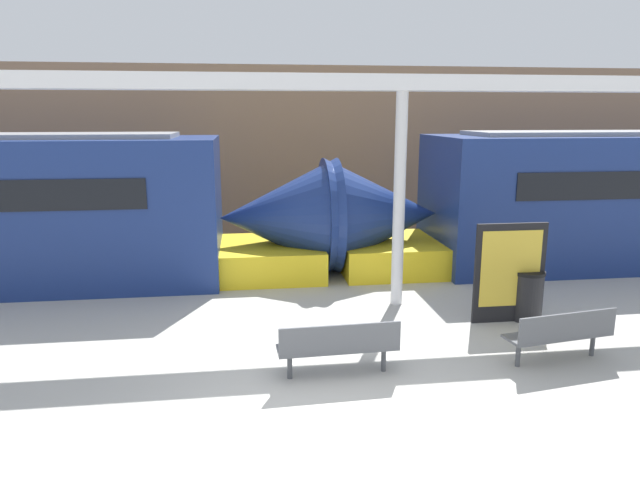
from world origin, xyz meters
name	(u,v)px	position (x,y,z in m)	size (l,w,h in m)	color
ground_plane	(325,415)	(0.00, 0.00, 0.00)	(60.00, 60.00, 0.00)	#B2AFA8
station_wall	(273,151)	(0.00, 11.07, 2.50)	(56.00, 0.20, 5.00)	#937051
bench_near	(339,345)	(0.34, 1.00, 0.48)	(1.70, 0.51, 0.82)	#4C4F54
bench_far	(562,332)	(3.64, 1.02, 0.48)	(1.69, 0.69, 0.82)	#4C4F54
trash_bin	(528,295)	(4.03, 2.81, 0.45)	(0.55, 0.55, 0.90)	black
poster_board	(509,273)	(3.64, 2.77, 0.90)	(1.28, 0.07, 1.77)	black
support_column_near	(399,201)	(1.96, 3.98, 2.00)	(0.22, 0.22, 4.00)	silver
canopy_beam	(403,83)	(1.96, 3.98, 4.14)	(28.00, 0.60, 0.28)	silver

